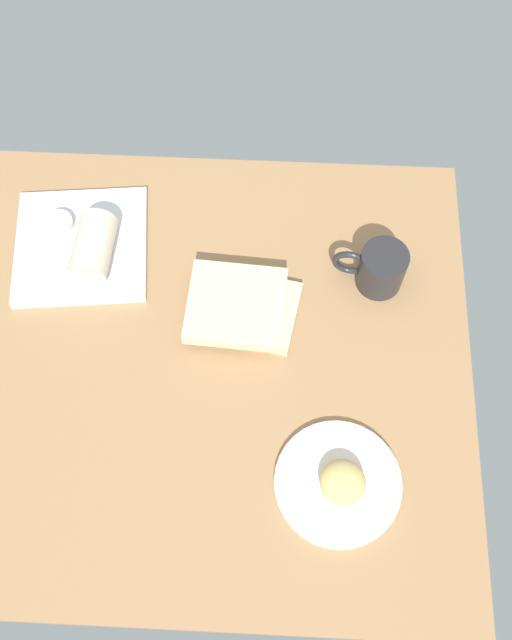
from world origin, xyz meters
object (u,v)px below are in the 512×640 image
(book_stack, at_px, (239,307))
(coffee_mug, at_px, (380,268))
(breakfast_wrap, at_px, (93,247))
(round_plate, at_px, (338,483))
(scone_pastry, at_px, (343,482))
(sauce_cup, at_px, (58,225))
(square_plate, at_px, (81,246))

(book_stack, relative_size, coffee_mug, 1.60)
(breakfast_wrap, relative_size, book_stack, 0.57)
(round_plate, height_order, scone_pastry, scone_pastry)
(book_stack, bearing_deg, breakfast_wrap, 160.51)
(sauce_cup, relative_size, book_stack, 0.26)
(scone_pastry, distance_m, square_plate, 0.67)
(square_plate, relative_size, book_stack, 1.15)
(breakfast_wrap, height_order, coffee_mug, coffee_mug)
(round_plate, height_order, book_stack, book_stack)
(breakfast_wrap, bearing_deg, square_plate, -33.60)
(round_plate, bearing_deg, book_stack, 120.35)
(round_plate, height_order, coffee_mug, coffee_mug)
(round_plate, bearing_deg, breakfast_wrap, 138.34)
(round_plate, bearing_deg, scone_pastry, -35.69)
(square_plate, distance_m, book_stack, 0.34)
(round_plate, bearing_deg, square_plate, 138.68)
(square_plate, height_order, sauce_cup, sauce_cup)
(breakfast_wrap, bearing_deg, coffee_mug, -178.85)
(round_plate, height_order, sauce_cup, sauce_cup)
(square_plate, bearing_deg, book_stack, -21.77)
(square_plate, bearing_deg, scone_pastry, -41.27)
(breakfast_wrap, xyz_separation_m, book_stack, (0.28, -0.10, -0.03))
(square_plate, xyz_separation_m, breakfast_wrap, (0.04, -0.03, 0.04))
(round_plate, height_order, breakfast_wrap, breakfast_wrap)
(breakfast_wrap, xyz_separation_m, coffee_mug, (0.53, -0.02, -0.00))
(sauce_cup, bearing_deg, coffee_mug, -7.33)
(round_plate, distance_m, scone_pastry, 0.03)
(sauce_cup, xyz_separation_m, breakfast_wrap, (0.08, -0.06, 0.02))
(book_stack, height_order, coffee_mug, coffee_mug)
(breakfast_wrap, bearing_deg, scone_pastry, 141.50)
(scone_pastry, distance_m, breakfast_wrap, 0.62)
(square_plate, xyz_separation_m, sauce_cup, (-0.05, 0.03, 0.02))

